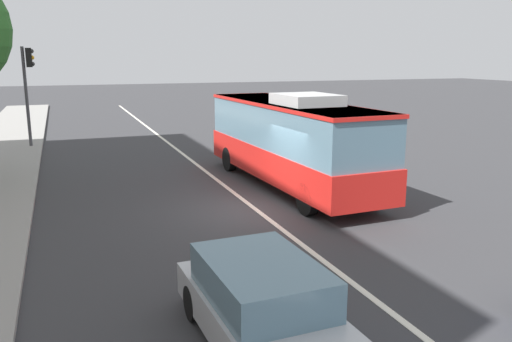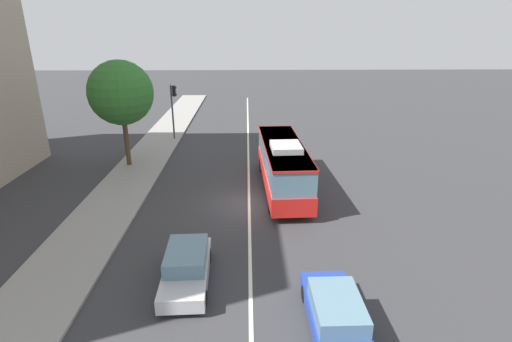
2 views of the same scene
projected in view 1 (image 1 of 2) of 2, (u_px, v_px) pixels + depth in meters
name	position (u px, v px, depth m)	size (l,w,h in m)	color
ground_plane	(255.00, 209.00, 16.26)	(160.00, 160.00, 0.00)	#333335
lane_centre_line	(255.00, 209.00, 16.26)	(76.00, 0.16, 0.01)	silver
transit_bus	(290.00, 138.00, 18.75)	(10.09, 2.90, 3.46)	red
sedan_silver	(265.00, 308.00, 8.32)	(4.56, 1.94, 1.46)	#B7BABF
traffic_light_near_corner	(28.00, 79.00, 26.45)	(0.32, 0.62, 5.20)	#47474C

